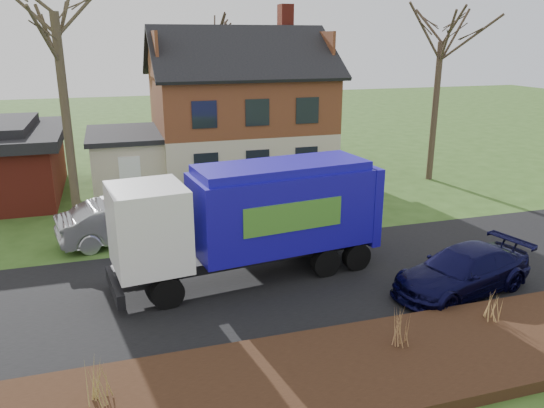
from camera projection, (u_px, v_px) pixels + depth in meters
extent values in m
plane|color=#304E1A|center=(284.00, 280.00, 17.07)|extent=(120.00, 120.00, 0.00)
cube|color=black|center=(284.00, 280.00, 17.07)|extent=(80.00, 7.00, 0.02)
cube|color=black|center=(356.00, 370.00, 12.19)|extent=(80.00, 3.50, 0.30)
cube|color=#BDB298|center=(240.00, 151.00, 30.00)|extent=(9.00, 7.50, 2.70)
cube|color=#512817|center=(239.00, 102.00, 29.17)|extent=(9.00, 7.50, 2.80)
cube|color=maroon|center=(285.00, 19.00, 29.62)|extent=(0.70, 0.90, 1.60)
cube|color=#BDB298|center=(127.00, 161.00, 27.82)|extent=(3.50, 5.50, 2.60)
cube|color=black|center=(125.00, 134.00, 27.40)|extent=(3.90, 5.90, 0.24)
cylinder|color=black|center=(168.00, 293.00, 15.21)|extent=(0.98, 0.44, 0.95)
cylinder|color=black|center=(153.00, 267.00, 16.88)|extent=(0.98, 0.44, 0.95)
cylinder|color=black|center=(326.00, 262.00, 17.26)|extent=(0.98, 0.44, 0.95)
cylinder|color=black|center=(299.00, 243.00, 18.93)|extent=(0.98, 0.44, 0.95)
cylinder|color=black|center=(356.00, 257.00, 17.72)|extent=(0.98, 0.44, 0.95)
cylinder|color=black|center=(328.00, 238.00, 19.39)|extent=(0.98, 0.44, 0.95)
cube|color=black|center=(257.00, 253.00, 17.21)|extent=(7.93, 2.07, 0.32)
cube|color=white|center=(149.00, 227.00, 15.45)|extent=(2.37, 2.53, 2.47)
cube|color=black|center=(113.00, 228.00, 15.01)|extent=(0.32, 2.00, 0.82)
cube|color=black|center=(115.00, 287.00, 15.52)|extent=(0.51, 2.30, 0.41)
cube|color=#160D9D|center=(282.00, 208.00, 17.13)|extent=(6.00, 2.99, 2.47)
cube|color=#160D9D|center=(282.00, 167.00, 16.72)|extent=(5.69, 2.68, 0.27)
cube|color=#160D9D|center=(359.00, 200.00, 18.32)|extent=(0.61, 2.35, 2.65)
cube|color=#44832B|center=(294.00, 217.00, 16.04)|extent=(3.27, 0.45, 0.91)
cube|color=#44832B|center=(263.00, 197.00, 18.06)|extent=(3.27, 0.45, 0.91)
imported|color=#9A9DA1|center=(126.00, 220.00, 20.17)|extent=(5.29, 2.71, 1.66)
imported|color=black|center=(462.00, 271.00, 16.11)|extent=(5.08, 2.99, 1.38)
cylinder|color=#463B2A|center=(67.00, 125.00, 20.85)|extent=(0.35, 0.35, 8.42)
cylinder|color=#453529|center=(435.00, 113.00, 28.29)|extent=(0.33, 0.33, 7.30)
cylinder|color=#382A21|center=(216.00, 97.00, 35.58)|extent=(0.28, 0.28, 7.39)
cone|color=#9E8746|center=(98.00, 380.00, 10.80)|extent=(0.04, 0.04, 0.98)
cone|color=#9E8746|center=(90.00, 382.00, 10.76)|extent=(0.04, 0.04, 0.98)
cone|color=#9E8746|center=(107.00, 379.00, 10.85)|extent=(0.04, 0.04, 0.98)
cone|color=#9E8746|center=(98.00, 377.00, 10.92)|extent=(0.04, 0.04, 0.98)
cone|color=#9E8746|center=(98.00, 384.00, 10.68)|extent=(0.04, 0.04, 0.98)
cone|color=#996D43|center=(399.00, 326.00, 12.83)|extent=(0.04, 0.04, 0.98)
cone|color=#996D43|center=(393.00, 327.00, 12.79)|extent=(0.04, 0.04, 0.98)
cone|color=#996D43|center=(404.00, 325.00, 12.88)|extent=(0.04, 0.04, 0.98)
cone|color=#996D43|center=(396.00, 324.00, 12.95)|extent=(0.04, 0.04, 0.98)
cone|color=#996D43|center=(401.00, 329.00, 12.72)|extent=(0.04, 0.04, 0.98)
cone|color=tan|center=(494.00, 307.00, 13.95)|extent=(0.04, 0.04, 0.81)
cone|color=tan|center=(490.00, 307.00, 13.91)|extent=(0.04, 0.04, 0.81)
cone|color=tan|center=(499.00, 306.00, 13.99)|extent=(0.04, 0.04, 0.81)
cone|color=tan|center=(491.00, 305.00, 14.05)|extent=(0.04, 0.04, 0.81)
cone|color=tan|center=(497.00, 309.00, 13.84)|extent=(0.04, 0.04, 0.81)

